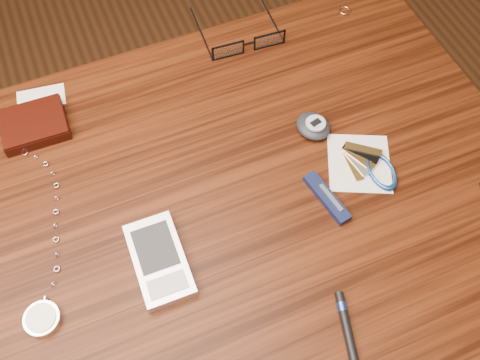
{
  "coord_description": "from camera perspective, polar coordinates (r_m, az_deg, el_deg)",
  "views": [
    {
      "loc": [
        -0.08,
        -0.33,
        1.43
      ],
      "look_at": [
        0.07,
        0.03,
        0.76
      ],
      "focal_mm": 40.0,
      "sensor_mm": 36.0,
      "label": 1
    }
  ],
  "objects": [
    {
      "name": "eyeglasses",
      "position": [
        0.94,
        0.78,
        14.45
      ],
      "size": [
        0.14,
        0.14,
        0.03
      ],
      "color": "black",
      "rests_on": "desk"
    },
    {
      "name": "gold_ring",
      "position": [
        1.03,
        11.1,
        17.32
      ],
      "size": [
        0.03,
        0.03,
        0.0
      ],
      "primitive_type": "torus",
      "rotation": [
        0.0,
        0.0,
        -0.16
      ],
      "color": "tan",
      "rests_on": "desk"
    },
    {
      "name": "ground",
      "position": [
        1.47,
        -2.14,
        -17.25
      ],
      "size": [
        3.8,
        3.8,
        0.0
      ],
      "primitive_type": "plane",
      "color": "#472814",
      "rests_on": "ground"
    },
    {
      "name": "pocket_knife",
      "position": [
        0.78,
        9.26,
        -1.88
      ],
      "size": [
        0.03,
        0.09,
        0.01
      ],
      "color": "#0C1534",
      "rests_on": "desk"
    },
    {
      "name": "pedometer",
      "position": [
        0.84,
        7.84,
        5.74
      ],
      "size": [
        0.06,
        0.07,
        0.02
      ],
      "color": "black",
      "rests_on": "desk"
    },
    {
      "name": "pocket_watch",
      "position": [
        0.75,
        -20.32,
        -13.02
      ],
      "size": [
        0.09,
        0.3,
        0.01
      ],
      "color": "silver",
      "rests_on": "desk"
    },
    {
      "name": "desk",
      "position": [
        0.85,
        -3.55,
        -7.17
      ],
      "size": [
        1.0,
        0.7,
        0.75
      ],
      "color": "#381708",
      "rests_on": "ground"
    },
    {
      "name": "pda_phone",
      "position": [
        0.73,
        -8.61,
        -8.41
      ],
      "size": [
        0.07,
        0.13,
        0.02
      ],
      "color": "silver",
      "rests_on": "desk"
    },
    {
      "name": "wallet_and_card",
      "position": [
        0.89,
        -21.1,
        5.6
      ],
      "size": [
        0.11,
        0.13,
        0.02
      ],
      "color": "black",
      "rests_on": "desk"
    },
    {
      "name": "black_blue_pen",
      "position": [
        0.71,
        11.21,
        -14.76
      ],
      "size": [
        0.03,
        0.09,
        0.01
      ],
      "color": "black",
      "rests_on": "desk"
    },
    {
      "name": "notepad_keys",
      "position": [
        0.82,
        13.7,
        1.47
      ],
      "size": [
        0.13,
        0.13,
        0.01
      ],
      "color": "white",
      "rests_on": "desk"
    }
  ]
}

